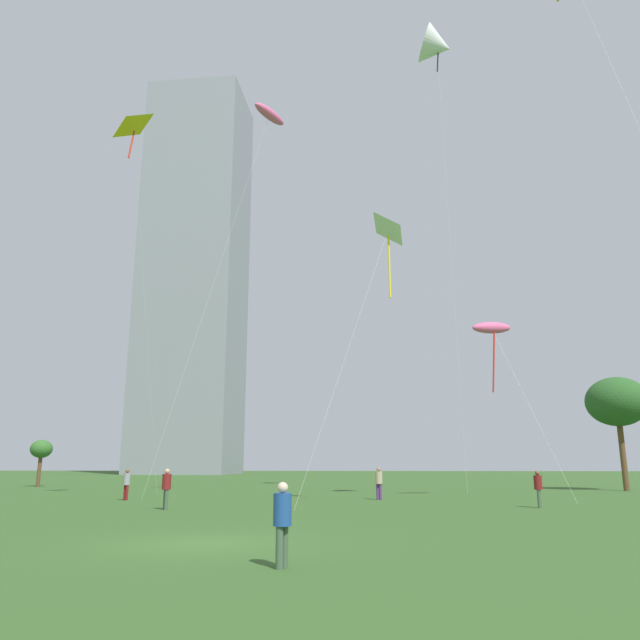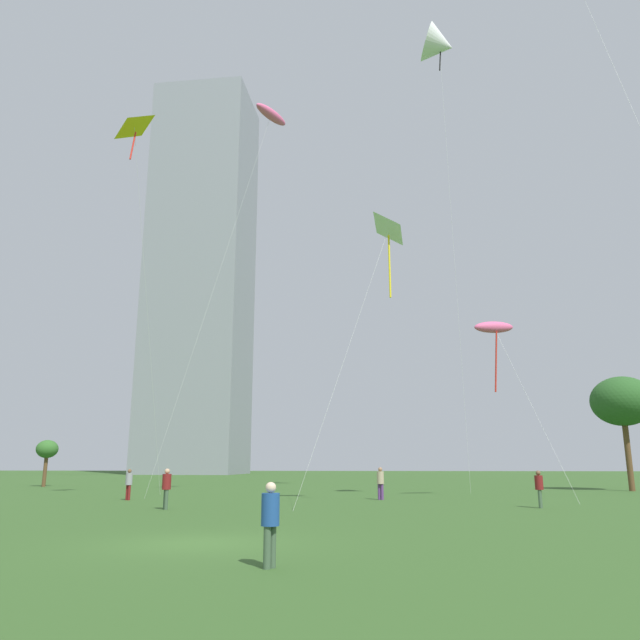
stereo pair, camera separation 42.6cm
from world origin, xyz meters
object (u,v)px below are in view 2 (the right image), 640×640
at_px(kite_flying_3, 388,236).
at_px(kite_flying_5, 494,328).
at_px(kite_flying_1, 439,45).
at_px(person_standing_1, 380,481).
at_px(park_tree_0, 47,450).
at_px(person_standing_0, 166,486).
at_px(person_standing_2, 539,486).
at_px(park_tree_1, 622,402).
at_px(person_standing_3, 270,518).
at_px(distant_highrise_0, 201,274).
at_px(kite_flying_4, 271,115).
at_px(kite_flying_2, 134,131).
at_px(person_standing_4, 129,482).

relative_size(kite_flying_3, kite_flying_5, 1.38).
bearing_deg(kite_flying_1, person_standing_1, -133.15).
bearing_deg(park_tree_0, person_standing_0, -51.94).
bearing_deg(kite_flying_5, person_standing_2, -88.86).
xyz_separation_m(person_standing_1, park_tree_1, (18.44, 12.34, 5.49)).
distance_m(kite_flying_3, park_tree_0, 38.22).
distance_m(person_standing_0, kite_flying_1, 38.11).
xyz_separation_m(person_standing_3, park_tree_0, (-26.46, 39.38, 2.15)).
height_order(person_standing_0, distant_highrise_0, distant_highrise_0).
bearing_deg(kite_flying_4, kite_flying_2, -147.55).
bearing_deg(person_standing_2, person_standing_3, 171.25).
relative_size(person_standing_2, distant_highrise_0, 0.02).
bearing_deg(person_standing_1, person_standing_2, -16.07).
relative_size(person_standing_0, distant_highrise_0, 0.02).
bearing_deg(park_tree_1, kite_flying_5, -135.99).
relative_size(person_standing_2, kite_flying_5, 0.16).
bearing_deg(person_standing_4, park_tree_0, 161.24).
bearing_deg(distant_highrise_0, person_standing_1, -63.77).
distance_m(kite_flying_2, park_tree_0, 31.08).
distance_m(kite_flying_2, kite_flying_4, 9.46).
bearing_deg(park_tree_0, kite_flying_5, -22.78).
distance_m(person_standing_0, kite_flying_4, 25.56).
distance_m(person_standing_4, kite_flying_5, 23.14).
xyz_separation_m(person_standing_1, kite_flying_3, (0.65, -5.40, 12.57)).
bearing_deg(kite_flying_4, kite_flying_3, -39.38).
height_order(person_standing_3, park_tree_0, park_tree_0).
bearing_deg(park_tree_1, person_standing_0, -143.89).
distance_m(person_standing_2, distant_highrise_0, 97.80).
relative_size(person_standing_0, person_standing_4, 1.05).
height_order(person_standing_2, person_standing_3, person_standing_2).
xyz_separation_m(kite_flying_3, kite_flying_5, (6.45, 6.79, -3.59)).
relative_size(person_standing_0, person_standing_3, 1.07).
height_order(kite_flying_4, park_tree_0, kite_flying_4).
distance_m(person_standing_2, kite_flying_5, 11.50).
distance_m(kite_flying_1, park_tree_0, 46.86).
distance_m(person_standing_4, kite_flying_3, 19.72).
height_order(kite_flying_5, park_tree_0, kite_flying_5).
distance_m(person_standing_1, kite_flying_2, 25.07).
bearing_deg(kite_flying_3, distant_highrise_0, 112.86).
bearing_deg(person_standing_0, kite_flying_2, -166.01).
bearing_deg(park_tree_0, person_standing_3, -56.11).
bearing_deg(kite_flying_1, kite_flying_3, -112.78).
relative_size(kite_flying_3, park_tree_0, 3.65).
relative_size(kite_flying_2, park_tree_1, 2.62).
distance_m(kite_flying_5, park_tree_0, 39.62).
relative_size(person_standing_3, person_standing_4, 0.98).
height_order(kite_flying_2, kite_flying_4, kite_flying_4).
xyz_separation_m(person_standing_2, kite_flying_4, (-14.04, 6.42, 23.89)).
bearing_deg(person_standing_3, kite_flying_4, -141.15).
distance_m(person_standing_3, park_tree_1, 41.31).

